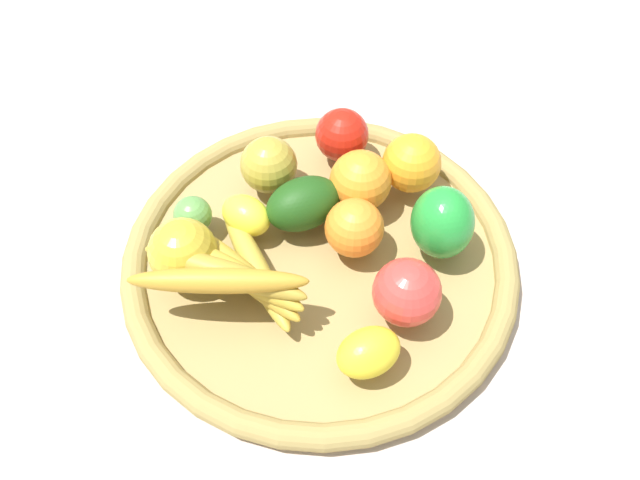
# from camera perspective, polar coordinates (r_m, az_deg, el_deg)

# --- Properties ---
(ground_plane) EXTENTS (2.40, 2.40, 0.00)m
(ground_plane) POSITION_cam_1_polar(r_m,az_deg,el_deg) (0.81, 0.00, -2.34)
(ground_plane) COLOR #BFADA5
(ground_plane) RESTS_ON ground
(basket) EXTENTS (0.47, 0.47, 0.03)m
(basket) POSITION_cam_1_polar(r_m,az_deg,el_deg) (0.80, 0.00, -1.67)
(basket) COLOR #9A814D
(basket) RESTS_ON ground_plane
(avocado) EXTENTS (0.07, 0.09, 0.06)m
(avocado) POSITION_cam_1_polar(r_m,az_deg,el_deg) (0.79, -1.38, 3.12)
(avocado) COLOR #1B4614
(avocado) RESTS_ON basket
(banana_bunch) EXTENTS (0.19, 0.18, 0.08)m
(banana_bunch) POSITION_cam_1_polar(r_m,az_deg,el_deg) (0.72, -7.33, -2.73)
(banana_bunch) COLOR #B39835
(banana_bunch) RESTS_ON basket
(lime_0) EXTENTS (0.06, 0.06, 0.05)m
(lime_0) POSITION_cam_1_polar(r_m,az_deg,el_deg) (0.80, -10.78, 2.11)
(lime_0) COLOR #589146
(lime_0) RESTS_ON basket
(orange_2) EXTENTS (0.10, 0.10, 0.07)m
(orange_2) POSITION_cam_1_polar(r_m,az_deg,el_deg) (0.80, 3.46, 5.04)
(orange_2) COLOR orange
(orange_2) RESTS_ON basket
(apple_2) EXTENTS (0.10, 0.10, 0.07)m
(apple_2) POSITION_cam_1_polar(r_m,az_deg,el_deg) (0.71, 7.41, -4.43)
(apple_2) COLOR #DB3B36
(apple_2) RESTS_ON basket
(bell_pepper) EXTENTS (0.09, 0.09, 0.09)m
(bell_pepper) POSITION_cam_1_polar(r_m,az_deg,el_deg) (0.76, 10.38, 1.47)
(bell_pepper) COLOR green
(bell_pepper) RESTS_ON basket
(orange_0) EXTENTS (0.10, 0.10, 0.07)m
(orange_0) POSITION_cam_1_polar(r_m,az_deg,el_deg) (0.76, 2.94, 1.04)
(orange_0) COLOR orange
(orange_0) RESTS_ON basket
(apple_0) EXTENTS (0.08, 0.08, 0.07)m
(apple_0) POSITION_cam_1_polar(r_m,az_deg,el_deg) (0.82, -4.38, 6.40)
(apple_0) COLOR #A69133
(apple_0) RESTS_ON basket
(lemon_1) EXTENTS (0.08, 0.07, 0.05)m
(lemon_1) POSITION_cam_1_polar(r_m,az_deg,el_deg) (0.79, -6.31, 2.09)
(lemon_1) COLOR yellow
(lemon_1) RESTS_ON basket
(apple_3) EXTENTS (0.11, 0.11, 0.08)m
(apple_3) POSITION_cam_1_polar(r_m,az_deg,el_deg) (0.75, -11.61, -1.01)
(apple_3) COLOR gold
(apple_3) RESTS_ON basket
(orange_1) EXTENTS (0.08, 0.08, 0.07)m
(orange_1) POSITION_cam_1_polar(r_m,az_deg,el_deg) (0.83, 7.81, 6.51)
(orange_1) COLOR orange
(orange_1) RESTS_ON basket
(apple_1) EXTENTS (0.10, 0.10, 0.07)m
(apple_1) POSITION_cam_1_polar(r_m,az_deg,el_deg) (0.86, 1.88, 8.93)
(apple_1) COLOR red
(apple_1) RESTS_ON basket
(lemon_0) EXTENTS (0.05, 0.07, 0.05)m
(lemon_0) POSITION_cam_1_polar(r_m,az_deg,el_deg) (0.69, 4.15, -9.52)
(lemon_0) COLOR yellow
(lemon_0) RESTS_ON basket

